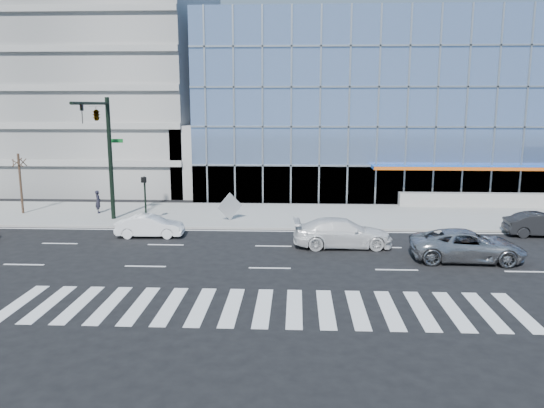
{
  "coord_description": "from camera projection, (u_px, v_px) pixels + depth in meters",
  "views": [
    {
      "loc": [
        1.23,
        -28.21,
        7.66
      ],
      "look_at": [
        -0.21,
        3.0,
        1.8
      ],
      "focal_mm": 35.0,
      "sensor_mm": 36.0,
      "label": 1
    }
  ],
  "objects": [
    {
      "name": "street_tree_near",
      "position": [
        19.0,
        162.0,
        36.65
      ],
      "size": [
        1.1,
        1.1,
        4.23
      ],
      "color": "#332319",
      "rests_on": "sidewalk"
    },
    {
      "name": "dark_sedan",
      "position": [
        542.0,
        225.0,
        31.27
      ],
      "size": [
        4.28,
        1.67,
        1.39
      ],
      "primitive_type": "imported",
      "rotation": [
        0.0,
        0.0,
        1.52
      ],
      "color": "black",
      "rests_on": "ground"
    },
    {
      "name": "traffic_signal",
      "position": [
        101.0,
        129.0,
        33.02
      ],
      "size": [
        1.14,
        5.74,
        8.0
      ],
      "color": "black",
      "rests_on": "sidewalk"
    },
    {
      "name": "white_sedan",
      "position": [
        150.0,
        226.0,
        31.15
      ],
      "size": [
        3.98,
        1.54,
        1.29
      ],
      "primitive_type": "imported",
      "rotation": [
        0.0,
        0.0,
        1.62
      ],
      "color": "white",
      "rests_on": "ground"
    },
    {
      "name": "ped_signal_post",
      "position": [
        145.0,
        192.0,
        34.01
      ],
      "size": [
        0.3,
        0.33,
        3.0
      ],
      "color": "black",
      "rests_on": "sidewalk"
    },
    {
      "name": "ramp_block",
      "position": [
        214.0,
        159.0,
        46.56
      ],
      "size": [
        6.0,
        8.0,
        6.0
      ],
      "primitive_type": "cube",
      "color": "gray",
      "rests_on": "ground"
    },
    {
      "name": "silver_suv",
      "position": [
        467.0,
        245.0,
        26.37
      ],
      "size": [
        5.65,
        2.8,
        1.54
      ],
      "primitive_type": "imported",
      "rotation": [
        0.0,
        0.0,
        1.53
      ],
      "color": "#ACACB0",
      "rests_on": "ground"
    },
    {
      "name": "sidewalk",
      "position": [
        278.0,
        215.0,
        37.01
      ],
      "size": [
        120.0,
        8.0,
        0.15
      ],
      "primitive_type": "cube",
      "color": "gray",
      "rests_on": "ground"
    },
    {
      "name": "parking_garage",
      "position": [
        88.0,
        81.0,
        53.76
      ],
      "size": [
        24.0,
        24.0,
        20.0
      ],
      "primitive_type": "cube",
      "color": "gray",
      "rests_on": "ground"
    },
    {
      "name": "theatre_building",
      "position": [
        425.0,
        106.0,
        52.67
      ],
      "size": [
        42.0,
        26.0,
        15.0
      ],
      "primitive_type": "cube",
      "color": "#7A98CB",
      "rests_on": "ground"
    },
    {
      "name": "tilted_panel",
      "position": [
        230.0,
        206.0,
        34.93
      ],
      "size": [
        1.53,
        1.11,
        1.84
      ],
      "primitive_type": "cube",
      "rotation": [
        0.0,
        0.8,
        0.62
      ],
      "color": "#A5A5A5",
      "rests_on": "sidewalk"
    },
    {
      "name": "tower_backdrop",
      "position": [
        123.0,
        12.0,
        94.84
      ],
      "size": [
        14.0,
        14.0,
        48.0
      ],
      "primitive_type": "cube",
      "color": "gray",
      "rests_on": "ground"
    },
    {
      "name": "ground",
      "position": [
        273.0,
        246.0,
        29.17
      ],
      "size": [
        160.0,
        160.0,
        0.0
      ],
      "primitive_type": "plane",
      "color": "black",
      "rests_on": "ground"
    },
    {
      "name": "white_suv",
      "position": [
        342.0,
        233.0,
        28.91
      ],
      "size": [
        5.48,
        2.46,
        1.56
      ],
      "primitive_type": "imported",
      "rotation": [
        0.0,
        0.0,
        1.62
      ],
      "color": "white",
      "rests_on": "ground"
    },
    {
      "name": "pedestrian",
      "position": [
        98.0,
        202.0,
        37.24
      ],
      "size": [
        0.59,
        0.69,
        1.61
      ],
      "primitive_type": "imported",
      "rotation": [
        0.0,
        0.0,
        1.98
      ],
      "color": "black",
      "rests_on": "sidewalk"
    }
  ]
}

